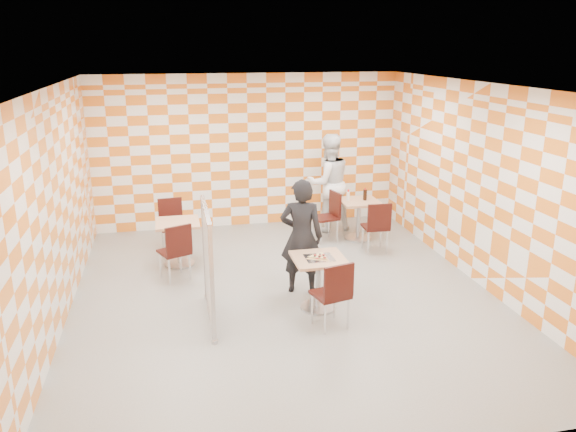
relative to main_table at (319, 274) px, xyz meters
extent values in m
plane|color=gray|center=(-0.38, 0.49, -0.51)|extent=(7.00, 7.00, 0.00)
plane|color=white|center=(-0.38, 0.49, 2.49)|extent=(7.00, 7.00, 0.00)
plane|color=white|center=(-0.38, 3.99, 0.99)|extent=(6.00, 0.00, 6.00)
plane|color=white|center=(-3.38, 0.49, 0.99)|extent=(0.00, 7.00, 7.00)
plane|color=white|center=(2.62, 0.49, 0.99)|extent=(0.00, 7.00, 7.00)
cube|color=tan|center=(0.00, 0.00, 0.22)|extent=(0.70, 0.70, 0.04)
cylinder|color=#A5A5AA|center=(0.00, 0.00, -0.14)|extent=(0.08, 0.08, 0.70)
cylinder|color=#A5A5AA|center=(0.00, 0.00, -0.49)|extent=(0.50, 0.50, 0.03)
cube|color=tan|center=(1.49, 2.66, 0.22)|extent=(0.70, 0.70, 0.04)
cylinder|color=#A5A5AA|center=(1.49, 2.66, -0.14)|extent=(0.08, 0.08, 0.70)
cylinder|color=#A5A5AA|center=(1.49, 2.66, -0.49)|extent=(0.50, 0.50, 0.03)
cube|color=tan|center=(-1.84, 2.04, 0.22)|extent=(0.70, 0.70, 0.04)
cylinder|color=#A5A5AA|center=(-1.84, 2.04, -0.14)|extent=(0.08, 0.08, 0.70)
cylinder|color=#A5A5AA|center=(-1.84, 2.04, -0.49)|extent=(0.50, 0.50, 0.03)
cube|color=#330E0A|center=(0.01, -0.54, -0.06)|extent=(0.51, 0.51, 0.04)
cube|color=#330E0A|center=(0.06, -0.74, 0.19)|extent=(0.42, 0.14, 0.45)
cylinder|color=silver|center=(0.13, -0.34, -0.29)|extent=(0.03, 0.03, 0.43)
cylinder|color=silver|center=(-0.20, -0.42, -0.29)|extent=(0.03, 0.03, 0.43)
cylinder|color=silver|center=(0.22, -0.67, -0.29)|extent=(0.03, 0.03, 0.43)
cylinder|color=silver|center=(-0.11, -0.75, -0.29)|extent=(0.03, 0.03, 0.43)
cube|color=#330E0A|center=(1.55, 1.96, -0.06)|extent=(0.44, 0.44, 0.04)
cube|color=#330E0A|center=(1.55, 1.76, 0.19)|extent=(0.42, 0.06, 0.45)
cylinder|color=silver|center=(1.73, 2.12, -0.29)|extent=(0.03, 0.03, 0.43)
cylinder|color=silver|center=(1.39, 2.14, -0.29)|extent=(0.03, 0.03, 0.43)
cylinder|color=silver|center=(1.72, 1.78, -0.29)|extent=(0.03, 0.03, 0.43)
cylinder|color=silver|center=(1.38, 1.80, -0.29)|extent=(0.03, 0.03, 0.43)
cube|color=#330E0A|center=(0.84, 2.68, -0.06)|extent=(0.49, 0.49, 0.04)
cube|color=#330E0A|center=(1.04, 2.71, 0.19)|extent=(0.12, 0.42, 0.45)
cylinder|color=silver|center=(0.64, 2.81, -0.29)|extent=(0.03, 0.03, 0.43)
cylinder|color=silver|center=(0.71, 2.48, -0.29)|extent=(0.03, 0.03, 0.43)
cylinder|color=silver|center=(0.98, 2.87, -0.29)|extent=(0.03, 0.03, 0.43)
cylinder|color=silver|center=(1.04, 2.54, -0.29)|extent=(0.03, 0.03, 0.43)
cube|color=#330E0A|center=(-1.92, 1.44, -0.06)|extent=(0.55, 0.55, 0.04)
cube|color=#330E0A|center=(-1.84, 1.26, 0.19)|extent=(0.40, 0.20, 0.45)
cylinder|color=silver|center=(-1.83, 1.66, -0.29)|extent=(0.03, 0.03, 0.43)
cylinder|color=silver|center=(-2.15, 1.53, -0.29)|extent=(0.03, 0.03, 0.43)
cylinder|color=silver|center=(-1.70, 1.35, -0.29)|extent=(0.03, 0.03, 0.43)
cylinder|color=silver|center=(-2.01, 1.22, -0.29)|extent=(0.03, 0.03, 0.43)
cube|color=#330E0A|center=(-1.92, 2.71, -0.06)|extent=(0.47, 0.47, 0.04)
cube|color=#330E0A|center=(-1.95, 2.90, 0.19)|extent=(0.42, 0.09, 0.45)
cylinder|color=silver|center=(-2.07, 2.52, -0.29)|extent=(0.03, 0.03, 0.43)
cylinder|color=silver|center=(-1.73, 2.56, -0.29)|extent=(0.03, 0.03, 0.43)
cylinder|color=silver|center=(-2.11, 2.85, -0.29)|extent=(0.03, 0.03, 0.43)
cylinder|color=silver|center=(-1.78, 2.90, -0.29)|extent=(0.03, 0.03, 0.43)
cube|color=white|center=(-1.50, -0.03, 0.29)|extent=(0.02, 1.30, 1.40)
cube|color=#B2B2B7|center=(-1.50, -0.03, 1.01)|extent=(0.05, 1.30, 0.05)
cube|color=#B2B2B7|center=(-1.50, -0.03, -0.43)|extent=(0.05, 1.30, 0.05)
cube|color=#B2B2B7|center=(-1.50, -0.68, 0.29)|extent=(0.05, 0.05, 1.50)
cylinder|color=#B2B2B7|center=(-1.50, -0.68, -0.48)|extent=(0.08, 0.08, 0.05)
cube|color=#B2B2B7|center=(-1.50, 0.62, 0.29)|extent=(0.05, 0.05, 1.50)
cylinder|color=#B2B2B7|center=(-1.50, 0.62, -0.48)|extent=(0.08, 0.08, 0.05)
imported|color=black|center=(-0.10, 0.60, 0.35)|extent=(0.72, 0.57, 1.71)
imported|color=white|center=(1.07, 3.30, 0.44)|extent=(1.02, 0.85, 1.91)
cube|color=silver|center=(0.00, -0.02, 0.24)|extent=(0.38, 0.34, 0.01)
cone|color=tan|center=(0.00, -0.02, 0.26)|extent=(0.40, 0.40, 0.02)
cone|color=#F2D88C|center=(0.00, 0.00, 0.27)|extent=(0.33, 0.33, 0.01)
cylinder|color=maroon|center=(-0.06, -0.12, 0.28)|extent=(0.04, 0.04, 0.01)
cylinder|color=maroon|center=(0.05, -0.11, 0.28)|extent=(0.04, 0.04, 0.01)
cylinder|color=maroon|center=(0.00, -0.04, 0.28)|extent=(0.04, 0.04, 0.01)
cylinder|color=maroon|center=(-0.05, 0.01, 0.28)|extent=(0.04, 0.04, 0.01)
cylinder|color=maroon|center=(0.06, -0.01, 0.28)|extent=(0.04, 0.04, 0.01)
torus|color=black|center=(0.05, -0.05, 0.28)|extent=(0.03, 0.03, 0.01)
torus|color=black|center=(-0.02, -0.08, 0.28)|extent=(0.03, 0.03, 0.01)
torus|color=black|center=(0.02, 0.02, 0.28)|extent=(0.03, 0.03, 0.01)
torus|color=black|center=(-0.07, -0.04, 0.28)|extent=(0.03, 0.03, 0.01)
cylinder|color=white|center=(1.29, 2.73, 0.32)|extent=(0.06, 0.06, 0.16)
cylinder|color=red|center=(1.29, 2.73, 0.42)|extent=(0.04, 0.04, 0.04)
cylinder|color=black|center=(1.60, 2.66, 0.34)|extent=(0.07, 0.07, 0.20)
cylinder|color=red|center=(1.60, 2.66, 0.46)|extent=(0.03, 0.03, 0.03)
camera|label=1|loc=(-1.89, -6.86, 3.01)|focal=35.00mm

